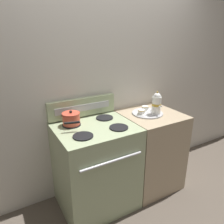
{
  "coord_description": "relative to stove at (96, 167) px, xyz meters",
  "views": [
    {
      "loc": [
        -1.15,
        -1.78,
        1.8
      ],
      "look_at": [
        -0.08,
        0.09,
        1.01
      ],
      "focal_mm": 35.0,
      "sensor_mm": 36.0,
      "label": 1
    }
  ],
  "objects": [
    {
      "name": "side_counter",
      "position": [
        0.71,
        0.0,
        -0.0
      ],
      "size": [
        0.63,
        0.65,
        0.93
      ],
      "color": "tan",
      "rests_on": "ground"
    },
    {
      "name": "stove",
      "position": [
        0.0,
        0.0,
        0.0
      ],
      "size": [
        0.77,
        0.68,
        0.94
      ],
      "color": "#9EAD84",
      "rests_on": "ground"
    },
    {
      "name": "saucepan",
      "position": [
        -0.19,
        0.14,
        0.54
      ],
      "size": [
        0.2,
        0.27,
        0.14
      ],
      "color": "#D14C38",
      "rests_on": "stove"
    },
    {
      "name": "control_panel",
      "position": [
        -0.0,
        0.3,
        0.58
      ],
      "size": [
        0.76,
        0.05,
        0.2
      ],
      "color": "#9EAD84",
      "rests_on": "stove"
    },
    {
      "name": "ground_plane",
      "position": [
        0.32,
        0.0,
        -0.47
      ],
      "size": [
        6.0,
        6.0,
        0.0
      ],
      "primitive_type": "plane",
      "color": "brown"
    },
    {
      "name": "teacup_right",
      "position": [
        0.58,
        0.02,
        0.5
      ],
      "size": [
        0.12,
        0.12,
        0.05
      ],
      "color": "white",
      "rests_on": "serving_tray"
    },
    {
      "name": "creamer_jug",
      "position": [
        0.78,
        0.03,
        0.51
      ],
      "size": [
        0.06,
        0.06,
        0.08
      ],
      "color": "white",
      "rests_on": "serving_tray"
    },
    {
      "name": "teapot",
      "position": [
        0.73,
        -0.05,
        0.6
      ],
      "size": [
        0.1,
        0.16,
        0.26
      ],
      "color": "white",
      "rests_on": "serving_tray"
    },
    {
      "name": "wall_back",
      "position": [
        0.32,
        0.35,
        0.63
      ],
      "size": [
        6.0,
        0.05,
        2.2
      ],
      "color": "beige",
      "rests_on": "ground"
    },
    {
      "name": "teacup_left",
      "position": [
        0.69,
        0.09,
        0.5
      ],
      "size": [
        0.12,
        0.12,
        0.05
      ],
      "color": "white",
      "rests_on": "serving_tray"
    },
    {
      "name": "serving_tray",
      "position": [
        0.67,
        0.03,
        0.47
      ],
      "size": [
        0.35,
        0.35,
        0.01
      ],
      "color": "#B2B2B7",
      "rests_on": "side_counter"
    }
  ]
}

